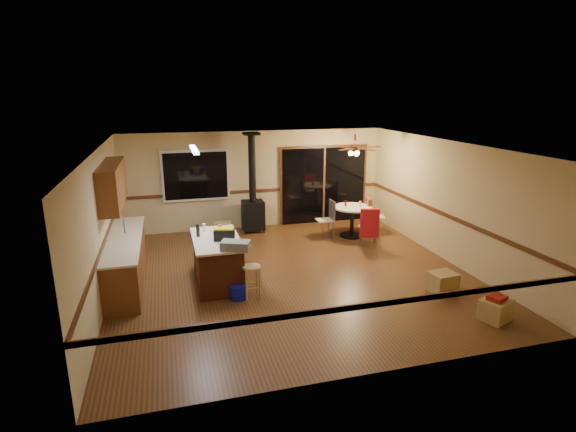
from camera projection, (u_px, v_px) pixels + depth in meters
name	position (u px, v px, depth m)	size (l,w,h in m)	color
floor	(292.00, 274.00, 9.16)	(7.00, 7.00, 0.00)	#533017
ceiling	(292.00, 146.00, 8.45)	(7.00, 7.00, 0.00)	silver
wall_back	(257.00, 180.00, 12.06)	(7.00, 7.00, 0.00)	tan
wall_front	(369.00, 284.00, 5.55)	(7.00, 7.00, 0.00)	tan
wall_left	(101.00, 226.00, 7.91)	(7.00, 7.00, 0.00)	tan
wall_right	(448.00, 201.00, 9.70)	(7.00, 7.00, 0.00)	tan
chair_rail	(292.00, 227.00, 8.89)	(7.00, 7.00, 0.08)	#4E2913
window	(196.00, 176.00, 11.55)	(1.72, 0.10, 1.32)	black
sliding_door	(324.00, 185.00, 12.56)	(2.52, 0.10, 2.10)	black
lower_cabinets	(126.00, 261.00, 8.69)	(0.60, 3.00, 0.86)	brown
countertop	(124.00, 239.00, 8.57)	(0.64, 3.04, 0.04)	beige
upper_cabinets	(112.00, 185.00, 8.45)	(0.35, 2.00, 0.80)	brown
kitchen_island	(217.00, 260.00, 8.65)	(0.88, 1.68, 0.90)	#37170D
wood_stove	(253.00, 205.00, 11.74)	(0.55, 0.50, 2.52)	black
ceiling_fan	(355.00, 150.00, 10.96)	(0.24, 0.24, 0.55)	brown
fluorescent_strip	(194.00, 150.00, 8.29)	(0.10, 1.20, 0.04)	white
toolbox_grey	(236.00, 245.00, 7.91)	(0.50, 0.28, 0.16)	slate
toolbox_black	(224.00, 235.00, 8.40)	(0.38, 0.20, 0.21)	black
toolbox_yellow_lid	(224.00, 229.00, 8.37)	(0.35, 0.18, 0.03)	gold
box_on_island	(223.00, 232.00, 8.64)	(0.20, 0.27, 0.18)	#A48548
bottle_dark	(198.00, 230.00, 8.61)	(0.07, 0.07, 0.25)	black
bottle_pink	(220.00, 231.00, 8.62)	(0.07, 0.07, 0.23)	#D84C8C
bottle_white	(204.00, 228.00, 8.90)	(0.06, 0.06, 0.17)	white
bar_stool	(252.00, 282.00, 8.05)	(0.33, 0.33, 0.60)	tan
blue_bucket	(238.00, 292.00, 8.05)	(0.31, 0.31, 0.26)	#0C13B4
dining_table	(352.00, 216.00, 11.41)	(0.97, 0.97, 0.78)	black
glass_red	(346.00, 203.00, 11.38)	(0.05, 0.05, 0.14)	#590C14
glass_cream	(360.00, 204.00, 11.32)	(0.06, 0.06, 0.15)	beige
chair_left	(329.00, 215.00, 11.33)	(0.41, 0.40, 0.51)	#BCB08B
chair_near	(369.00, 223.00, 10.59)	(0.51, 0.54, 0.70)	#BCB08B
chair_right	(370.00, 211.00, 11.62)	(0.56, 0.53, 0.70)	#BCB08B
box_under_window	(223.00, 229.00, 11.53)	(0.45, 0.36, 0.36)	#A48548
box_corner_a	(495.00, 310.00, 7.29)	(0.46, 0.39, 0.35)	#A48548
box_corner_b	(443.00, 282.00, 8.30)	(0.46, 0.40, 0.38)	#A48548
box_small_red	(497.00, 298.00, 7.23)	(0.28, 0.23, 0.07)	maroon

